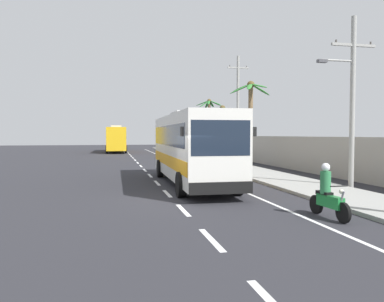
{
  "coord_description": "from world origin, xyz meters",
  "views": [
    {
      "loc": [
        -2.36,
        -14.21,
        2.54
      ],
      "look_at": [
        1.72,
        4.4,
        1.7
      ],
      "focal_mm": 34.81,
      "sensor_mm": 36.0,
      "label": 1
    }
  ],
  "objects_px": {
    "coach_bus_foreground": "(191,146)",
    "palm_nearest": "(250,108)",
    "palm_second": "(222,122)",
    "palm_third": "(236,122)",
    "motorcycle_beside_bus": "(328,196)",
    "pedestrian_midwalk": "(206,153)",
    "utility_pole_nearest": "(351,97)",
    "palm_fourth": "(209,115)",
    "coach_bus_far_lane": "(116,138)",
    "utility_pole_mid": "(238,107)"
  },
  "relations": [
    {
      "from": "motorcycle_beside_bus",
      "to": "palm_third",
      "type": "xyz_separation_m",
      "value": [
        6.86,
        28.54,
        3.24
      ]
    },
    {
      "from": "coach_bus_foreground",
      "to": "motorcycle_beside_bus",
      "type": "bearing_deg",
      "value": -73.85
    },
    {
      "from": "utility_pole_mid",
      "to": "palm_third",
      "type": "height_order",
      "value": "utility_pole_mid"
    },
    {
      "from": "pedestrian_midwalk",
      "to": "palm_fourth",
      "type": "bearing_deg",
      "value": -50.39
    },
    {
      "from": "motorcycle_beside_bus",
      "to": "coach_bus_foreground",
      "type": "bearing_deg",
      "value": 106.15
    },
    {
      "from": "pedestrian_midwalk",
      "to": "coach_bus_far_lane",
      "type": "bearing_deg",
      "value": -16.86
    },
    {
      "from": "coach_bus_foreground",
      "to": "utility_pole_nearest",
      "type": "bearing_deg",
      "value": -24.01
    },
    {
      "from": "utility_pole_mid",
      "to": "palm_third",
      "type": "bearing_deg",
      "value": 72.67
    },
    {
      "from": "motorcycle_beside_bus",
      "to": "palm_nearest",
      "type": "relative_size",
      "value": 0.3
    },
    {
      "from": "coach_bus_foreground",
      "to": "palm_fourth",
      "type": "distance_m",
      "value": 31.65
    },
    {
      "from": "coach_bus_far_lane",
      "to": "palm_nearest",
      "type": "height_order",
      "value": "palm_nearest"
    },
    {
      "from": "utility_pole_nearest",
      "to": "palm_third",
      "type": "xyz_separation_m",
      "value": [
        2.29,
        23.17,
        -0.39
      ]
    },
    {
      "from": "palm_third",
      "to": "palm_fourth",
      "type": "xyz_separation_m",
      "value": [
        -0.26,
        10.12,
        1.22
      ]
    },
    {
      "from": "palm_second",
      "to": "palm_fourth",
      "type": "height_order",
      "value": "palm_fourth"
    },
    {
      "from": "pedestrian_midwalk",
      "to": "palm_fourth",
      "type": "distance_m",
      "value": 18.24
    },
    {
      "from": "utility_pole_mid",
      "to": "palm_fourth",
      "type": "height_order",
      "value": "utility_pole_mid"
    },
    {
      "from": "palm_nearest",
      "to": "palm_fourth",
      "type": "height_order",
      "value": "palm_fourth"
    },
    {
      "from": "palm_fourth",
      "to": "coach_bus_foreground",
      "type": "bearing_deg",
      "value": -106.72
    },
    {
      "from": "coach_bus_far_lane",
      "to": "pedestrian_midwalk",
      "type": "relative_size",
      "value": 7.42
    },
    {
      "from": "coach_bus_foreground",
      "to": "pedestrian_midwalk",
      "type": "relative_size",
      "value": 7.26
    },
    {
      "from": "utility_pole_nearest",
      "to": "coach_bus_foreground",
      "type": "bearing_deg",
      "value": 155.99
    },
    {
      "from": "palm_second",
      "to": "palm_fourth",
      "type": "bearing_deg",
      "value": 81.17
    },
    {
      "from": "utility_pole_nearest",
      "to": "palm_second",
      "type": "relative_size",
      "value": 1.45
    },
    {
      "from": "palm_fourth",
      "to": "utility_pole_nearest",
      "type": "bearing_deg",
      "value": -93.49
    },
    {
      "from": "pedestrian_midwalk",
      "to": "palm_third",
      "type": "distance_m",
      "value": 9.14
    },
    {
      "from": "motorcycle_beside_bus",
      "to": "palm_third",
      "type": "distance_m",
      "value": 29.53
    },
    {
      "from": "utility_pole_nearest",
      "to": "palm_nearest",
      "type": "relative_size",
      "value": 1.22
    },
    {
      "from": "coach_bus_foreground",
      "to": "palm_nearest",
      "type": "bearing_deg",
      "value": 51.24
    },
    {
      "from": "pedestrian_midwalk",
      "to": "utility_pole_mid",
      "type": "distance_m",
      "value": 5.06
    },
    {
      "from": "pedestrian_midwalk",
      "to": "utility_pole_nearest",
      "type": "bearing_deg",
      "value": 155.58
    },
    {
      "from": "motorcycle_beside_bus",
      "to": "palm_fourth",
      "type": "bearing_deg",
      "value": 80.31
    },
    {
      "from": "coach_bus_far_lane",
      "to": "palm_third",
      "type": "bearing_deg",
      "value": -52.58
    },
    {
      "from": "coach_bus_foreground",
      "to": "utility_pole_mid",
      "type": "xyz_separation_m",
      "value": [
        7.22,
        13.32,
        3.02
      ]
    },
    {
      "from": "coach_bus_far_lane",
      "to": "utility_pole_mid",
      "type": "relative_size",
      "value": 1.21
    },
    {
      "from": "coach_bus_far_lane",
      "to": "coach_bus_foreground",
      "type": "bearing_deg",
      "value": -84.98
    },
    {
      "from": "coach_bus_far_lane",
      "to": "palm_fourth",
      "type": "distance_m",
      "value": 14.11
    },
    {
      "from": "motorcycle_beside_bus",
      "to": "utility_pole_nearest",
      "type": "height_order",
      "value": "utility_pole_nearest"
    },
    {
      "from": "utility_pole_nearest",
      "to": "palm_fourth",
      "type": "distance_m",
      "value": 33.36
    },
    {
      "from": "palm_third",
      "to": "palm_second",
      "type": "bearing_deg",
      "value": -133.9
    },
    {
      "from": "palm_second",
      "to": "palm_nearest",
      "type": "bearing_deg",
      "value": -94.9
    },
    {
      "from": "palm_third",
      "to": "utility_pole_mid",
      "type": "bearing_deg",
      "value": -107.33
    },
    {
      "from": "coach_bus_foreground",
      "to": "palm_nearest",
      "type": "xyz_separation_m",
      "value": [
        6.28,
        7.83,
        2.53
      ]
    },
    {
      "from": "utility_pole_nearest",
      "to": "palm_nearest",
      "type": "xyz_separation_m",
      "value": [
        -0.75,
        10.96,
        0.2
      ]
    },
    {
      "from": "pedestrian_midwalk",
      "to": "palm_third",
      "type": "height_order",
      "value": "palm_third"
    },
    {
      "from": "motorcycle_beside_bus",
      "to": "utility_pole_nearest",
      "type": "xyz_separation_m",
      "value": [
        4.57,
        5.37,
        3.63
      ]
    },
    {
      "from": "coach_bus_foreground",
      "to": "motorcycle_beside_bus",
      "type": "height_order",
      "value": "coach_bus_foreground"
    },
    {
      "from": "palm_second",
      "to": "palm_third",
      "type": "distance_m",
      "value": 3.15
    },
    {
      "from": "coach_bus_foreground",
      "to": "motorcycle_beside_bus",
      "type": "xyz_separation_m",
      "value": [
        2.46,
        -8.5,
        -1.3
      ]
    },
    {
      "from": "coach_bus_foreground",
      "to": "pedestrian_midwalk",
      "type": "xyz_separation_m",
      "value": [
        4.18,
        13.09,
        -1.01
      ]
    },
    {
      "from": "palm_second",
      "to": "palm_fourth",
      "type": "distance_m",
      "value": 12.6
    }
  ]
}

